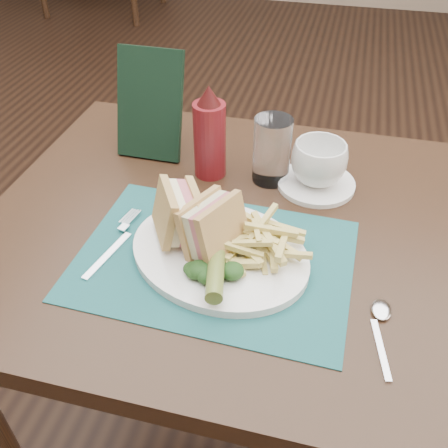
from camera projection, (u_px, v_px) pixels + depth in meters
name	position (u px, v px, depth m)	size (l,w,h in m)	color
floor	(265.00, 299.00, 1.74)	(7.00, 7.00, 0.00)	black
wall_back	(338.00, 5.00, 4.35)	(6.00, 6.00, 0.00)	tan
table_main	(234.00, 349.00, 1.12)	(0.90, 0.75, 0.75)	black
placemat	(214.00, 259.00, 0.81)	(0.44, 0.31, 0.00)	#195051
plate	(219.00, 253.00, 0.81)	(0.30, 0.24, 0.01)	white
sandwich_half_a	(165.00, 215.00, 0.79)	(0.06, 0.09, 0.08)	tan
sandwich_half_b	(203.00, 221.00, 0.78)	(0.06, 0.10, 0.09)	tan
kale_garnish	(211.00, 268.00, 0.75)	(0.11, 0.08, 0.03)	black
pickle_spear	(216.00, 269.00, 0.74)	(0.03, 0.03, 0.12)	#566827
fries_pile	(266.00, 239.00, 0.78)	(0.18, 0.20, 0.05)	#D1C068
fork	(115.00, 242.00, 0.83)	(0.03, 0.17, 0.01)	silver
spoon	(381.00, 333.00, 0.69)	(0.03, 0.15, 0.01)	silver
saucer	(316.00, 183.00, 0.96)	(0.15, 0.15, 0.01)	white
coffee_cup	(319.00, 163.00, 0.93)	(0.10, 0.10, 0.08)	white
drinking_glass	(272.00, 150.00, 0.94)	(0.07, 0.07, 0.13)	white
ketchup_bottle	(210.00, 132.00, 0.94)	(0.06, 0.06, 0.19)	#601015
check_presenter	(150.00, 104.00, 1.00)	(0.13, 0.01, 0.22)	black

